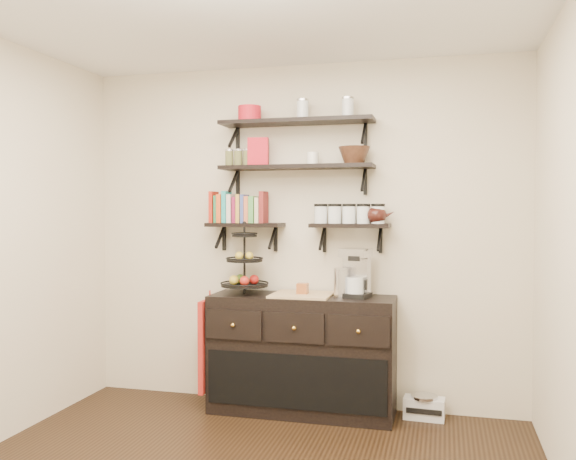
{
  "coord_description": "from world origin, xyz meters",
  "views": [
    {
      "loc": [
        1.12,
        -2.98,
        1.56
      ],
      "look_at": [
        0.05,
        1.15,
        1.41
      ],
      "focal_mm": 38.0,
      "sensor_mm": 36.0,
      "label": 1
    }
  ],
  "objects_px": {
    "fruit_stand": "(245,270)",
    "coffee_maker": "(356,274)",
    "radio": "(424,407)",
    "sideboard": "(302,354)"
  },
  "relations": [
    {
      "from": "fruit_stand",
      "to": "coffee_maker",
      "type": "bearing_deg",
      "value": 1.39
    },
    {
      "from": "fruit_stand",
      "to": "radio",
      "type": "distance_m",
      "value": 1.7
    },
    {
      "from": "fruit_stand",
      "to": "radio",
      "type": "height_order",
      "value": "fruit_stand"
    },
    {
      "from": "coffee_maker",
      "to": "sideboard",
      "type": "bearing_deg",
      "value": -161.98
    },
    {
      "from": "coffee_maker",
      "to": "radio",
      "type": "xyz_separation_m",
      "value": [
        0.5,
        0.07,
        -0.99
      ]
    },
    {
      "from": "radio",
      "to": "coffee_maker",
      "type": "bearing_deg",
      "value": -169.2
    },
    {
      "from": "sideboard",
      "to": "radio",
      "type": "bearing_deg",
      "value": 5.69
    },
    {
      "from": "fruit_stand",
      "to": "coffee_maker",
      "type": "distance_m",
      "value": 0.87
    },
    {
      "from": "sideboard",
      "to": "radio",
      "type": "height_order",
      "value": "sideboard"
    },
    {
      "from": "sideboard",
      "to": "coffee_maker",
      "type": "bearing_deg",
      "value": 3.5
    }
  ]
}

